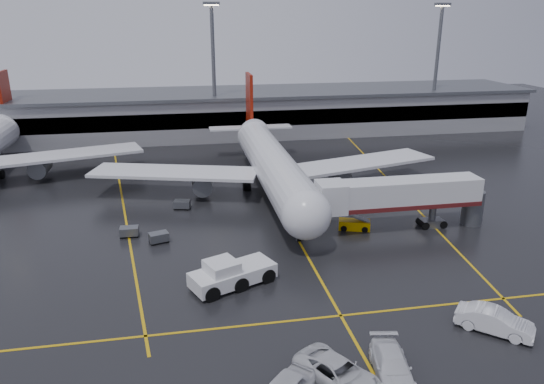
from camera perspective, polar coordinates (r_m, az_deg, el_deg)
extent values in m
plane|color=black|center=(62.29, 1.48, -2.78)|extent=(220.00, 220.00, 0.00)
cube|color=gold|center=(62.28, 1.48, -2.77)|extent=(0.25, 90.00, 0.02)
cube|color=gold|center=(43.30, 7.64, -13.45)|extent=(60.00, 0.25, 0.02)
cube|color=gold|center=(70.90, -16.28, -0.80)|extent=(9.99, 69.35, 0.02)
cube|color=gold|center=(76.61, 13.20, 0.95)|extent=(7.57, 69.64, 0.02)
cube|color=gray|center=(106.97, -3.86, 8.69)|extent=(120.00, 18.00, 8.00)
cube|color=black|center=(98.29, -3.25, 8.08)|extent=(120.00, 0.40, 3.00)
cube|color=#595B60|center=(106.29, -3.91, 10.97)|extent=(122.00, 19.00, 0.60)
cylinder|color=#595B60|center=(99.38, -6.48, 12.78)|extent=(0.70, 0.70, 25.00)
cube|color=#595B60|center=(98.82, -6.77, 20.11)|extent=(3.00, 1.20, 0.50)
cube|color=#FFE5B2|center=(98.82, -6.76, 19.94)|extent=(2.60, 0.90, 0.20)
cylinder|color=#595B60|center=(111.97, 17.76, 12.72)|extent=(0.70, 0.70, 25.00)
cube|color=#595B60|center=(111.48, 18.44, 19.19)|extent=(3.00, 1.20, 0.50)
cube|color=#FFE5B2|center=(111.48, 18.43, 19.04)|extent=(2.60, 0.90, 0.20)
cylinder|color=silver|center=(68.35, 0.13, 2.95)|extent=(5.20, 36.00, 5.20)
sphere|color=silver|center=(51.69, 3.80, -2.51)|extent=(5.20, 5.20, 5.20)
cone|color=silver|center=(88.33, -2.40, 7.04)|extent=(4.94, 8.00, 4.94)
cube|color=maroon|center=(88.42, -2.53, 10.28)|extent=(0.50, 5.50, 8.50)
cube|color=silver|center=(88.28, -2.40, 7.17)|extent=(14.00, 3.00, 0.25)
cube|color=silver|center=(69.43, -10.80, 2.17)|extent=(22.80, 11.83, 0.40)
cube|color=silver|center=(73.81, 9.82, 3.24)|extent=(22.80, 11.83, 0.40)
cylinder|color=#595B60|center=(68.93, -7.82, 0.99)|extent=(2.60, 4.50, 2.60)
cylinder|color=#595B60|center=(72.18, 7.42, 1.84)|extent=(2.60, 4.50, 2.60)
cylinder|color=#595B60|center=(55.60, 2.97, -4.46)|extent=(0.56, 0.56, 2.00)
cylinder|color=#595B60|center=(71.64, -2.83, 1.01)|extent=(0.56, 0.56, 2.00)
cylinder|color=#595B60|center=(72.71, 2.17, 1.30)|extent=(0.56, 0.56, 2.00)
cylinder|color=black|center=(55.82, 2.96, -4.97)|extent=(0.40, 1.10, 1.10)
cylinder|color=black|center=(71.78, -2.83, 0.67)|extent=(1.00, 1.40, 1.40)
cylinder|color=black|center=(72.85, 2.17, 0.96)|extent=(1.00, 1.40, 1.40)
cone|color=silver|center=(103.67, -27.25, 6.75)|extent=(4.94, 8.00, 4.94)
cube|color=maroon|center=(103.87, -27.51, 9.50)|extent=(0.50, 5.50, 8.50)
cube|color=silver|center=(103.64, -27.27, 6.86)|extent=(14.00, 3.00, 0.25)
cube|color=silver|center=(82.75, -21.99, 3.84)|extent=(22.80, 11.83, 0.40)
cylinder|color=#595B60|center=(82.94, -24.36, 2.55)|extent=(2.60, 4.50, 2.60)
cylinder|color=#595B60|center=(86.79, -28.00, 1.99)|extent=(0.56, 0.56, 2.00)
cylinder|color=black|center=(86.91, -27.96, 1.70)|extent=(1.00, 1.40, 1.40)
cube|color=silver|center=(59.05, 14.21, -0.07)|extent=(18.00, 3.20, 3.00)
cube|color=#531415|center=(59.47, 14.11, -1.26)|extent=(18.00, 3.30, 0.50)
cube|color=silver|center=(56.21, 6.57, -0.57)|extent=(3.00, 3.40, 3.30)
cylinder|color=#595B60|center=(61.74, 17.38, -2.39)|extent=(0.80, 0.80, 3.00)
cube|color=#595B60|center=(62.12, 17.29, -3.30)|extent=(2.60, 1.60, 0.90)
cylinder|color=#595B60|center=(64.01, 21.40, -1.62)|extent=(2.40, 2.40, 4.00)
cylinder|color=black|center=(61.63, 16.38, -3.38)|extent=(0.90, 1.80, 0.90)
cylinder|color=black|center=(62.63, 18.18, -3.21)|extent=(0.90, 1.80, 0.90)
cube|color=silver|center=(46.97, -4.37, -9.17)|extent=(8.29, 5.90, 1.32)
cube|color=silver|center=(46.00, -5.61, -8.30)|extent=(3.48, 3.48, 1.10)
cube|color=black|center=(46.00, -5.61, -8.30)|extent=(3.13, 3.13, 0.99)
cylinder|color=black|center=(46.01, -7.51, -10.48)|extent=(2.63, 3.60, 1.43)
cylinder|color=black|center=(47.16, -4.36, -9.58)|extent=(2.63, 3.60, 1.43)
cylinder|color=black|center=(48.45, -1.39, -8.70)|extent=(2.63, 3.60, 1.43)
cube|color=#DCA100|center=(59.34, 9.13, -3.61)|extent=(3.81, 2.51, 1.08)
cube|color=#595B60|center=(58.96, 9.18, -2.69)|extent=(3.50, 1.91, 1.23)
cylinder|color=black|center=(59.41, 7.99, -3.78)|extent=(1.18, 1.80, 0.69)
cylinder|color=black|center=(59.48, 10.25, -3.87)|extent=(1.18, 1.80, 0.69)
imported|color=silver|center=(35.98, 7.40, -19.38)|extent=(5.86, 6.96, 1.77)
imported|color=silver|center=(37.26, 13.17, -18.32)|extent=(3.32, 6.14, 1.69)
imported|color=white|center=(44.06, 23.49, -12.99)|extent=(5.61, 5.27, 1.88)
cube|color=#595B60|center=(56.55, -12.47, -4.88)|extent=(2.29, 1.82, 0.90)
cylinder|color=black|center=(56.13, -13.09, -5.64)|extent=(0.40, 0.20, 0.40)
cylinder|color=black|center=(56.47, -11.52, -5.37)|extent=(0.40, 0.20, 0.40)
cylinder|color=black|center=(57.02, -13.35, -5.26)|extent=(0.40, 0.20, 0.40)
cylinder|color=black|center=(57.36, -11.80, -4.99)|extent=(0.40, 0.20, 0.40)
cube|color=#595B60|center=(58.81, -15.58, -4.19)|extent=(2.03, 1.35, 0.90)
cylinder|color=black|center=(58.65, -16.37, -4.84)|extent=(0.40, 0.20, 0.40)
cylinder|color=black|center=(58.45, -14.81, -4.77)|extent=(0.40, 0.20, 0.40)
cylinder|color=black|center=(59.56, -16.26, -4.45)|extent=(0.40, 0.20, 0.40)
cylinder|color=black|center=(59.36, -14.73, -4.39)|extent=(0.40, 0.20, 0.40)
cube|color=#595B60|center=(65.59, -9.96, -1.32)|extent=(2.23, 1.69, 0.90)
cylinder|color=black|center=(65.46, -10.71, -1.84)|extent=(0.40, 0.20, 0.40)
cylinder|color=black|center=(65.14, -9.33, -1.87)|extent=(0.40, 0.20, 0.40)
cylinder|color=black|center=(66.38, -10.53, -1.54)|extent=(0.40, 0.20, 0.40)
cylinder|color=black|center=(66.06, -9.17, -1.56)|extent=(0.40, 0.20, 0.40)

